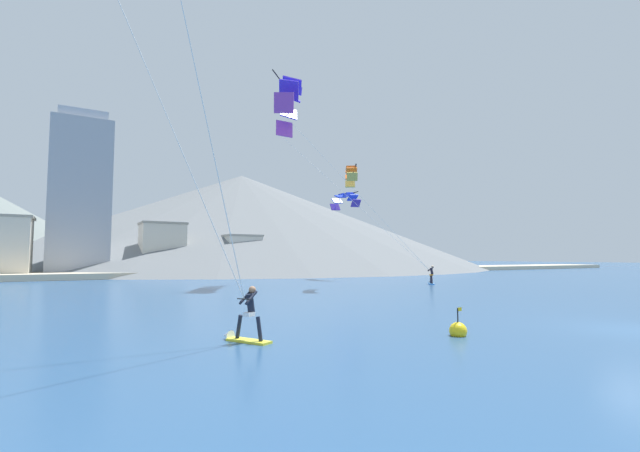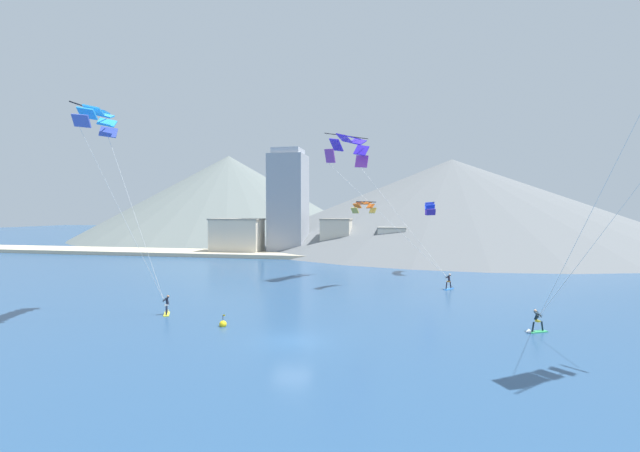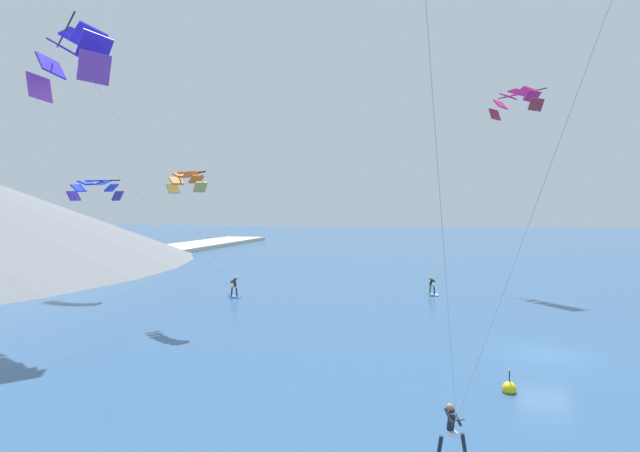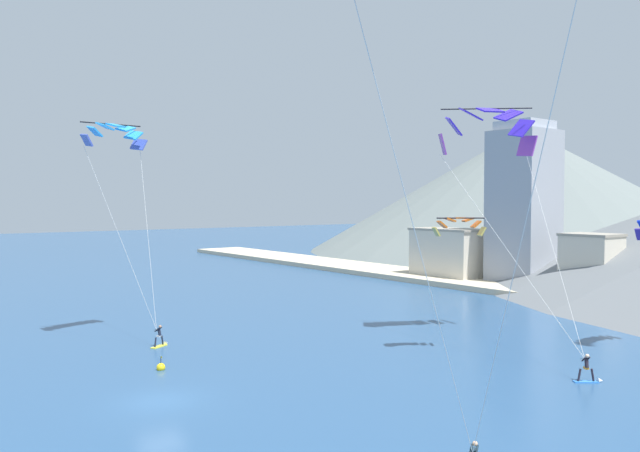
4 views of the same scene
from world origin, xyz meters
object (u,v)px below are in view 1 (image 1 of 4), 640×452
object	(u,v)px
parafoil_kite_distant_high_outer	(351,174)
parafoil_kite_distant_low_drift	(345,199)
kitesurfer_near_lead	(244,325)
kitesurfer_near_trail	(431,278)
race_marker_buoy	(458,331)
parafoil_kite_near_trail	(289,102)

from	to	relation	value
parafoil_kite_distant_high_outer	parafoil_kite_distant_low_drift	size ratio (longest dim) A/B	0.74
kitesurfer_near_lead	kitesurfer_near_trail	distance (m)	29.61
parafoil_kite_distant_low_drift	kitesurfer_near_lead	bearing A→B (deg)	-128.50
race_marker_buoy	kitesurfer_near_trail	bearing A→B (deg)	46.84
parafoil_kite_distant_low_drift	parafoil_kite_near_trail	bearing A→B (deg)	-148.50
kitesurfer_near_lead	parafoil_kite_near_trail	world-z (taller)	parafoil_kite_near_trail
parafoil_kite_distant_low_drift	race_marker_buoy	size ratio (longest dim) A/B	4.83
kitesurfer_near_lead	kitesurfer_near_trail	world-z (taller)	kitesurfer_near_trail
parafoil_kite_distant_low_drift	kitesurfer_near_trail	bearing A→B (deg)	-82.41
parafoil_kite_distant_low_drift	race_marker_buoy	bearing A→B (deg)	-117.91
kitesurfer_near_lead	parafoil_kite_distant_low_drift	bearing A→B (deg)	51.50
kitesurfer_near_trail	parafoil_kite_distant_high_outer	distance (m)	12.87
parafoil_kite_distant_high_outer	race_marker_buoy	world-z (taller)	parafoil_kite_distant_high_outer
parafoil_kite_distant_high_outer	parafoil_kite_near_trail	bearing A→B (deg)	111.48
parafoil_kite_near_trail	parafoil_kite_distant_low_drift	bearing A→B (deg)	31.50
kitesurfer_near_lead	parafoil_kite_distant_high_outer	xyz separation A→B (m)	(14.97, 15.98, 8.78)
kitesurfer_near_lead	parafoil_kite_near_trail	distance (m)	30.34
parafoil_kite_near_trail	parafoil_kite_distant_low_drift	xyz separation A→B (m)	(10.36, 6.35, -7.56)
kitesurfer_near_trail	race_marker_buoy	xyz separation A→B (m)	(-18.18, -19.38, -0.41)
parafoil_kite_distant_high_outer	race_marker_buoy	bearing A→B (deg)	-115.14
parafoil_kite_near_trail	parafoil_kite_distant_high_outer	xyz separation A→B (m)	(2.50, -6.36, -7.53)
kitesurfer_near_lead	parafoil_kite_distant_low_drift	xyz separation A→B (m)	(22.82, 28.69, 8.75)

